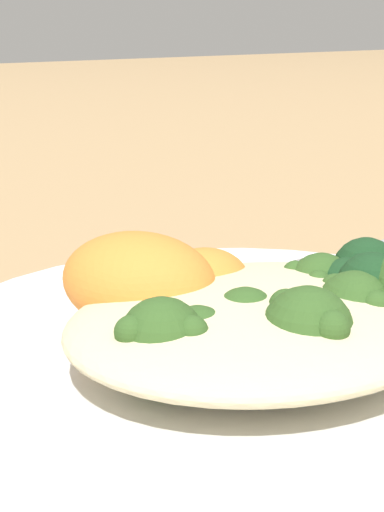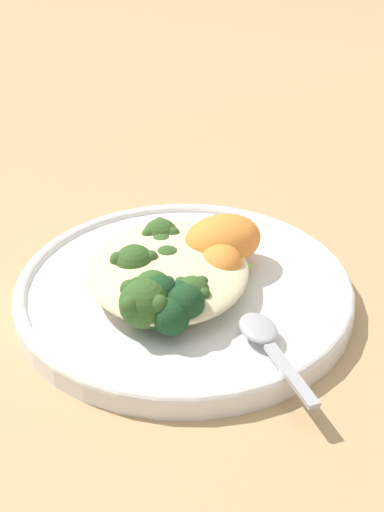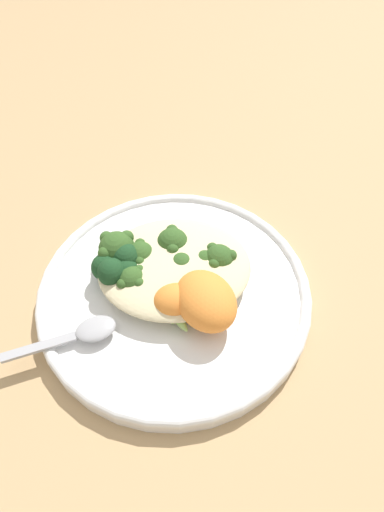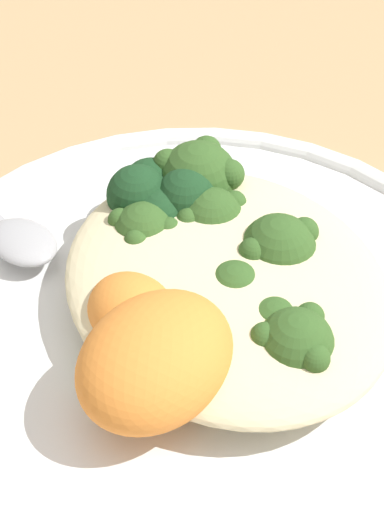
% 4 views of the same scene
% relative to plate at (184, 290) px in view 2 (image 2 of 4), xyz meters
% --- Properties ---
extents(ground_plane, '(4.00, 4.00, 0.00)m').
position_rel_plate_xyz_m(ground_plane, '(0.01, 0.02, -0.01)').
color(ground_plane, tan).
extents(plate, '(0.29, 0.29, 0.02)m').
position_rel_plate_xyz_m(plate, '(0.00, 0.00, 0.00)').
color(plate, white).
rests_on(plate, ground_plane).
extents(quinoa_mound, '(0.16, 0.14, 0.03)m').
position_rel_plate_xyz_m(quinoa_mound, '(-0.00, -0.01, 0.02)').
color(quinoa_mound, beige).
rests_on(quinoa_mound, plate).
extents(broccoli_stalk_0, '(0.08, 0.08, 0.03)m').
position_rel_plate_xyz_m(broccoli_stalk_0, '(-0.04, -0.01, 0.02)').
color(broccoli_stalk_0, '#8EB25B').
rests_on(broccoli_stalk_0, plate).
extents(broccoli_stalk_1, '(0.06, 0.07, 0.03)m').
position_rel_plate_xyz_m(broccoli_stalk_1, '(-0.03, -0.01, 0.02)').
color(broccoli_stalk_1, '#8EB25B').
rests_on(broccoli_stalk_1, plate).
extents(broccoli_stalk_2, '(0.03, 0.08, 0.03)m').
position_rel_plate_xyz_m(broccoli_stalk_2, '(-0.01, -0.00, 0.02)').
color(broccoli_stalk_2, '#8EB25B').
rests_on(broccoli_stalk_2, plate).
extents(broccoli_stalk_3, '(0.03, 0.11, 0.03)m').
position_rel_plate_xyz_m(broccoli_stalk_3, '(-0.00, -0.03, 0.03)').
color(broccoli_stalk_3, '#8EB25B').
rests_on(broccoli_stalk_3, plate).
extents(broccoli_stalk_4, '(0.07, 0.11, 0.03)m').
position_rel_plate_xyz_m(broccoli_stalk_4, '(0.03, -0.01, 0.02)').
color(broccoli_stalk_4, '#8EB25B').
rests_on(broccoli_stalk_4, plate).
extents(broccoli_stalk_5, '(0.09, 0.10, 0.04)m').
position_rel_plate_xyz_m(broccoli_stalk_5, '(0.05, -0.02, 0.03)').
color(broccoli_stalk_5, '#8EB25B').
rests_on(broccoli_stalk_5, plate).
extents(broccoli_stalk_6, '(0.08, 0.07, 0.03)m').
position_rel_plate_xyz_m(broccoli_stalk_6, '(0.03, 0.01, 0.02)').
color(broccoli_stalk_6, '#8EB25B').
rests_on(broccoli_stalk_6, plate).
extents(sweet_potato_chunk_0, '(0.08, 0.09, 0.04)m').
position_rel_plate_xyz_m(sweet_potato_chunk_0, '(-0.03, 0.04, 0.03)').
color(sweet_potato_chunk_0, orange).
rests_on(sweet_potato_chunk_0, plate).
extents(sweet_potato_chunk_1, '(0.05, 0.04, 0.03)m').
position_rel_plate_xyz_m(sweet_potato_chunk_1, '(-0.00, 0.03, 0.03)').
color(sweet_potato_chunk_1, orange).
rests_on(sweet_potato_chunk_1, plate).
extents(kale_tuft, '(0.05, 0.05, 0.04)m').
position_rel_plate_xyz_m(kale_tuft, '(0.06, -0.01, 0.03)').
color(kale_tuft, '#193D1E').
rests_on(kale_tuft, plate).
extents(spoon, '(0.11, 0.05, 0.01)m').
position_rel_plate_xyz_m(spoon, '(0.09, 0.05, 0.01)').
color(spoon, '#A3A3A8').
rests_on(spoon, plate).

